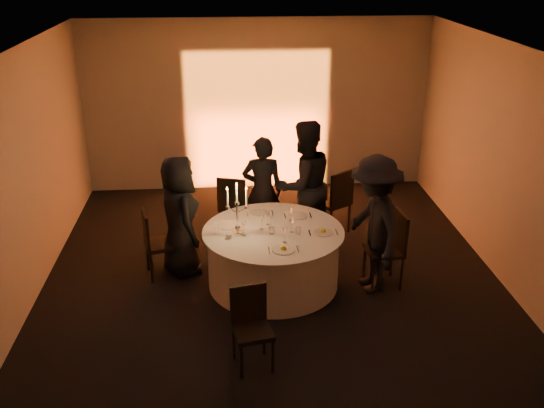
{
  "coord_description": "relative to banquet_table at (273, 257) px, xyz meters",
  "views": [
    {
      "loc": [
        -0.56,
        -6.87,
        4.1
      ],
      "look_at": [
        0.0,
        0.2,
        1.05
      ],
      "focal_mm": 40.0,
      "sensor_mm": 36.0,
      "label": 1
    }
  ],
  "objects": [
    {
      "name": "chair_back_right",
      "position": [
        1.07,
        1.43,
        0.2
      ],
      "size": [
        0.62,
        0.62,
        1.03
      ],
      "rotation": [
        0.0,
        0.0,
        -2.55
      ],
      "color": "black",
      "rests_on": "floor"
    },
    {
      "name": "plate_left",
      "position": [
        -0.57,
        0.19,
        0.39
      ],
      "size": [
        0.36,
        0.29,
        0.01
      ],
      "color": "white",
      "rests_on": "banquet_table"
    },
    {
      "name": "candelabra",
      "position": [
        -0.45,
        -0.04,
        0.63
      ],
      "size": [
        0.29,
        0.14,
        0.69
      ],
      "color": "silver",
      "rests_on": "banquet_table"
    },
    {
      "name": "wine_glass_f",
      "position": [
        -0.15,
        0.04,
        0.52
      ],
      "size": [
        0.07,
        0.07,
        0.19
      ],
      "color": "white",
      "rests_on": "banquet_table"
    },
    {
      "name": "wine_glass_b",
      "position": [
        0.23,
        -0.06,
        0.52
      ],
      "size": [
        0.07,
        0.07,
        0.19
      ],
      "color": "white",
      "rests_on": "banquet_table"
    },
    {
      "name": "guest_back_right",
      "position": [
        0.52,
        1.09,
        0.56
      ],
      "size": [
        1.14,
        1.04,
        1.89
      ],
      "primitive_type": "imported",
      "rotation": [
        0.0,
        0.0,
        -2.69
      ],
      "color": "black",
      "rests_on": "floor"
    },
    {
      "name": "chair_front",
      "position": [
        -0.36,
        -1.59,
        0.11
      ],
      "size": [
        0.46,
        0.46,
        0.88
      ],
      "rotation": [
        0.0,
        0.0,
        0.21
      ],
      "color": "black",
      "rests_on": "floor"
    },
    {
      "name": "floor",
      "position": [
        0.0,
        0.0,
        -0.38
      ],
      "size": [
        7.0,
        7.0,
        0.0
      ],
      "primitive_type": "plane",
      "color": "black",
      "rests_on": "ground"
    },
    {
      "name": "coffee_cup",
      "position": [
        -0.56,
        -0.17,
        0.42
      ],
      "size": [
        0.11,
        0.11,
        0.07
      ],
      "color": "white",
      "rests_on": "banquet_table"
    },
    {
      "name": "tumbler_b",
      "position": [
        0.3,
        -0.12,
        0.43
      ],
      "size": [
        0.07,
        0.07,
        0.09
      ],
      "primitive_type": "cylinder",
      "color": "white",
      "rests_on": "banquet_table"
    },
    {
      "name": "wall_back",
      "position": [
        0.0,
        3.5,
        1.12
      ],
      "size": [
        7.0,
        0.0,
        7.0
      ],
      "primitive_type": "plane",
      "rotation": [
        1.57,
        0.0,
        0.0
      ],
      "color": "#B3AEA6",
      "rests_on": "floor"
    },
    {
      "name": "guest_left",
      "position": [
        -1.2,
        0.44,
        0.43
      ],
      "size": [
        0.76,
        0.93,
        1.64
      ],
      "primitive_type": "imported",
      "rotation": [
        0.0,
        0.0,
        1.92
      ],
      "color": "black",
      "rests_on": "floor"
    },
    {
      "name": "guest_back_left",
      "position": [
        -0.05,
        1.24,
        0.43
      ],
      "size": [
        0.61,
        0.42,
        1.63
      ],
      "primitive_type": "imported",
      "rotation": [
        0.0,
        0.0,
        3.1
      ],
      "color": "black",
      "rests_on": "floor"
    },
    {
      "name": "wine_glass_c",
      "position": [
        -0.38,
        -0.11,
        0.52
      ],
      "size": [
        0.07,
        0.07,
        0.19
      ],
      "color": "white",
      "rests_on": "banquet_table"
    },
    {
      "name": "plate_back_right",
      "position": [
        0.36,
        0.41,
        0.39
      ],
      "size": [
        0.35,
        0.26,
        0.01
      ],
      "color": "white",
      "rests_on": "banquet_table"
    },
    {
      "name": "wine_glass_a",
      "position": [
        0.12,
        -0.34,
        0.52
      ],
      "size": [
        0.07,
        0.07,
        0.19
      ],
      "color": "white",
      "rests_on": "banquet_table"
    },
    {
      "name": "plate_front",
      "position": [
        0.08,
        -0.54,
        0.4
      ],
      "size": [
        0.35,
        0.27,
        0.08
      ],
      "color": "white",
      "rests_on": "banquet_table"
    },
    {
      "name": "wall_front",
      "position": [
        0.0,
        -3.5,
        1.12
      ],
      "size": [
        7.0,
        0.0,
        7.0
      ],
      "primitive_type": "plane",
      "rotation": [
        -1.57,
        0.0,
        0.0
      ],
      "color": "#B3AEA6",
      "rests_on": "floor"
    },
    {
      "name": "chair_right",
      "position": [
        1.5,
        -0.11,
        0.18
      ],
      "size": [
        0.47,
        0.47,
        1.0
      ],
      "rotation": [
        0.0,
        0.0,
        -1.49
      ],
      "color": "black",
      "rests_on": "floor"
    },
    {
      "name": "plate_back_left",
      "position": [
        -0.14,
        0.54,
        0.39
      ],
      "size": [
        0.36,
        0.25,
        0.01
      ],
      "color": "white",
      "rests_on": "banquet_table"
    },
    {
      "name": "plate_right",
      "position": [
        0.62,
        -0.12,
        0.4
      ],
      "size": [
        0.36,
        0.24,
        0.08
      ],
      "color": "white",
      "rests_on": "banquet_table"
    },
    {
      "name": "wine_glass_d",
      "position": [
        0.25,
        0.27,
        0.52
      ],
      "size": [
        0.07,
        0.07,
        0.19
      ],
      "color": "white",
      "rests_on": "banquet_table"
    },
    {
      "name": "chair_left",
      "position": [
        -1.53,
        0.34,
        0.14
      ],
      "size": [
        0.5,
        0.5,
        0.94
      ],
      "rotation": [
        0.0,
        0.0,
        1.81
      ],
      "color": "black",
      "rests_on": "floor"
    },
    {
      "name": "wine_glass_e",
      "position": [
        -0.02,
        0.08,
        0.52
      ],
      "size": [
        0.07,
        0.07,
        0.19
      ],
      "color": "white",
      "rests_on": "banquet_table"
    },
    {
      "name": "guest_right",
      "position": [
        1.24,
        -0.19,
        0.51
      ],
      "size": [
        0.83,
        1.25,
        1.79
      ],
      "primitive_type": "imported",
      "rotation": [
        0.0,
        0.0,
        -1.42
      ],
      "color": "black",
      "rests_on": "floor"
    },
    {
      "name": "chair_back_left",
      "position": [
        -0.48,
        1.43,
        0.17
      ],
      "size": [
        0.53,
        0.53,
        0.98
      ],
      "rotation": [
        0.0,
        0.0,
        2.85
      ],
      "color": "black",
      "rests_on": "floor"
    },
    {
      "name": "tumbler_a",
      "position": [
        -0.02,
        -0.09,
        0.43
      ],
      "size": [
        0.07,
        0.07,
        0.09
      ],
      "primitive_type": "cylinder",
      "color": "white",
      "rests_on": "banquet_table"
    },
    {
      "name": "wine_glass_g",
      "position": [
        -0.06,
        0.18,
        0.52
      ],
      "size": [
        0.07,
        0.07,
        0.19
      ],
      "color": "white",
      "rests_on": "banquet_table"
    },
    {
      "name": "wall_right",
      "position": [
        3.0,
        0.0,
        1.12
      ],
      "size": [
        0.0,
        7.0,
        7.0
      ],
      "primitive_type": "plane",
      "rotation": [
        1.57,
        0.0,
        -1.57
      ],
      "color": "#B3AEA6",
      "rests_on": "floor"
    },
    {
      "name": "ceiling",
      "position": [
        0.0,
        0.0,
        2.62
      ],
      "size": [
        7.0,
        7.0,
        0.0
      ],
      "primitive_type": "plane",
      "rotation": [
        3.14,
        0.0,
        0.0
      ],
      "color": "silver",
      "rests_on": "wall_back"
    },
    {
      "name": "uplighter_fixture",
      "position": [
        0.0,
        3.2,
        -0.33
      ],
      "size": [
        0.25,
        0.12,
        0.1
      ],
      "primitive_type": "cube",
      "color": "black",
      "rests_on": "floor"
    },
    {
      "name": "wall_left",
      "position": [
        -3.0,
        0.0,
        1.12
      ],
      "size": [
        0.0,
        7.0,
        7.0
      ],
      "primitive_type": "plane",
      "rotation": [
        1.57,
        0.0,
        1.57
      ],
      "color": "#B3AEA6",
      "rests_on": "floor"
    },
    {
      "name": "banquet_table",
      "position": [
        0.0,
        0.0,
        0.0
      ],
      "size": [
        1.8,
        1.8,
        0.77
      ],
      "color": "black",
      "rests_on": "floor"
    }
  ]
}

